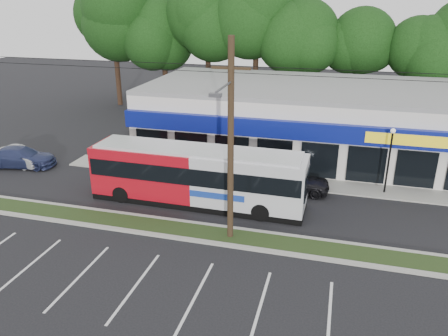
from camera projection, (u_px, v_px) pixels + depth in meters
ground at (168, 239)px, 22.25m from camera, size 120.00×120.00×0.00m
grass_strip at (175, 229)px, 23.13m from camera, size 40.00×1.60×0.12m
curb_south at (169, 237)px, 22.36m from camera, size 40.00×0.25×0.14m
curb_north at (181, 221)px, 23.89m from camera, size 40.00×0.25×0.14m
sidewalk at (289, 182)px, 29.09m from camera, size 32.00×2.20×0.10m
strip_mall at (309, 118)px, 34.23m from camera, size 25.00×12.55×5.30m
utility_pole at (227, 137)px, 20.41m from camera, size 50.00×2.77×10.00m
lamp_post at (390, 154)px, 26.49m from camera, size 0.30×0.30×4.25m
tree_line at (306, 32)px, 41.56m from camera, size 46.76×6.76×11.83m
metrobus at (197, 175)px, 25.61m from camera, size 12.78×2.85×3.42m
car_dark at (292, 180)px, 27.47m from camera, size 4.70×1.97×1.59m
car_silver at (17, 156)px, 31.87m from camera, size 4.28×1.90×1.37m
car_blue at (21, 157)px, 31.64m from camera, size 5.23×2.83×1.44m
pedestrian_a at (276, 184)px, 26.84m from camera, size 0.70×0.69×1.63m
pedestrian_b at (262, 178)px, 27.46m from camera, size 1.12×1.01×1.87m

